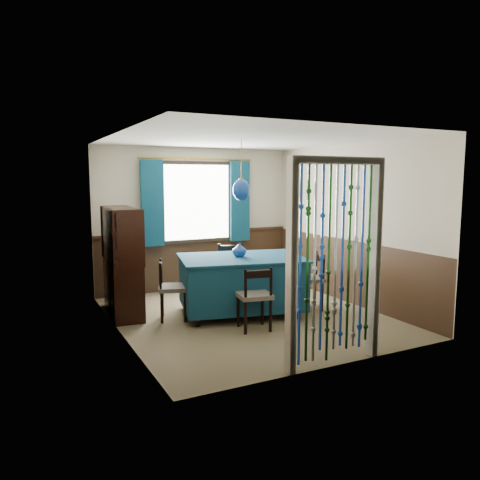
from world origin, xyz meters
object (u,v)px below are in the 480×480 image
dining_table (241,281)px  sideboard (122,277)px  chair_far (231,271)px  chair_right (310,279)px  chair_near (255,296)px  chair_left (171,288)px  pendant_lamp (241,190)px  vase_table (239,250)px  vase_sideboard (121,251)px  bowl_shelf (130,242)px

dining_table → sideboard: sideboard is taller
chair_far → sideboard: size_ratio=0.58×
dining_table → chair_right: chair_right is taller
chair_near → chair_left: bearing=141.6°
dining_table → chair_left: 1.02m
dining_table → pendant_lamp: pendant_lamp is taller
chair_near → sideboard: bearing=142.6°
chair_left → sideboard: 0.80m
vase_table → vase_sideboard: 1.81m
chair_near → chair_left: (-0.82, 0.94, -0.00)m
vase_table → dining_table: bearing=-58.2°
pendant_lamp → sideboard: bearing=153.5°
dining_table → vase_sideboard: bearing=156.9°
vase_table → vase_sideboard: bearing=144.3°
chair_far → chair_left: 1.34m
chair_left → bowl_shelf: bowl_shelf is taller
chair_left → chair_right: chair_right is taller
pendant_lamp → bowl_shelf: size_ratio=4.46×
sideboard → chair_right: bearing=-16.9°
chair_far → chair_right: bearing=151.5°
chair_left → vase_sideboard: vase_sideboard is taller
chair_far → vase_table: bearing=94.7°
vase_table → bowl_shelf: bearing=162.7°
chair_left → vase_sideboard: 1.10m
pendant_lamp → vase_sideboard: size_ratio=4.28×
chair_right → vase_sideboard: (-2.54, 1.31, 0.42)m
chair_far → sideboard: sideboard is taller
sideboard → bowl_shelf: bearing=-74.1°
vase_sideboard → dining_table: bearing=-36.1°
dining_table → chair_right: size_ratio=2.30×
chair_left → pendant_lamp: pendant_lamp is taller
vase_table → bowl_shelf: bowl_shelf is taller
dining_table → chair_right: 1.08m
pendant_lamp → bowl_shelf: 1.72m
chair_right → chair_near: bearing=130.6°
chair_near → chair_right: size_ratio=0.99×
bowl_shelf → vase_sideboard: size_ratio=0.96×
chair_near → vase_table: vase_table is taller
chair_far → chair_right: (0.84, -1.01, -0.02)m
chair_far → sideboard: (-1.76, -0.01, 0.07)m
chair_right → pendant_lamp: pendant_lamp is taller
chair_near → vase_sideboard: size_ratio=4.25×
chair_left → bowl_shelf: size_ratio=4.38×
chair_near → dining_table: bearing=87.0°
sideboard → bowl_shelf: size_ratio=8.14×
dining_table → pendant_lamp: size_ratio=2.32×
dining_table → chair_near: 0.77m
sideboard → vase_table: (1.53, -0.74, 0.39)m
chair_left → vase_table: (0.98, -0.17, 0.49)m
chair_left → vase_table: size_ratio=4.29×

